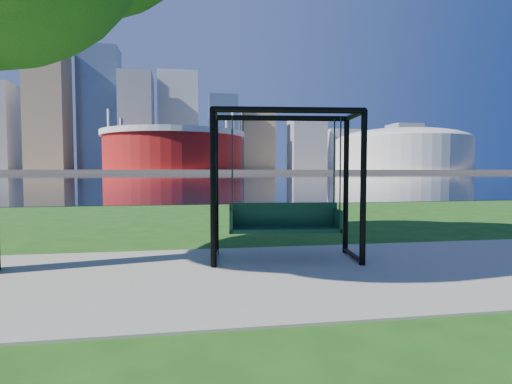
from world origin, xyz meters
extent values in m
plane|color=#1E5114|center=(0.00, 0.00, 0.00)|extent=(900.00, 900.00, 0.00)
cube|color=#9E937F|center=(0.00, -0.50, 0.01)|extent=(120.00, 4.00, 0.03)
cube|color=black|center=(0.00, 102.00, 0.01)|extent=(900.00, 180.00, 0.02)
cube|color=#937F60|center=(0.00, 306.00, 1.00)|extent=(900.00, 228.00, 2.00)
cylinder|color=maroon|center=(-10.00, 235.00, 13.00)|extent=(80.00, 80.00, 22.00)
cylinder|color=silver|center=(-10.00, 235.00, 22.50)|extent=(83.00, 83.00, 3.00)
cylinder|color=silver|center=(22.91, 254.00, 18.00)|extent=(2.00, 2.00, 32.00)
cylinder|color=silver|center=(-42.91, 254.00, 18.00)|extent=(2.00, 2.00, 32.00)
cylinder|color=silver|center=(-42.91, 216.00, 18.00)|extent=(2.00, 2.00, 32.00)
cylinder|color=silver|center=(22.91, 216.00, 18.00)|extent=(2.00, 2.00, 32.00)
cylinder|color=beige|center=(135.00, 235.00, 12.00)|extent=(84.00, 84.00, 20.00)
ellipsoid|color=beige|center=(135.00, 235.00, 21.00)|extent=(84.00, 84.00, 15.12)
cube|color=#998466|center=(-100.00, 300.00, 46.00)|extent=(26.00, 26.00, 88.00)
cube|color=slate|center=(-70.00, 325.00, 49.50)|extent=(30.00, 24.00, 95.00)
cube|color=gray|center=(-40.00, 305.00, 38.00)|extent=(24.00, 24.00, 72.00)
cube|color=silver|center=(-10.00, 335.00, 42.00)|extent=(32.00, 28.00, 80.00)
cube|color=slate|center=(25.00, 310.00, 31.00)|extent=(22.00, 22.00, 58.00)
cube|color=#998466|center=(55.00, 325.00, 26.00)|extent=(26.00, 26.00, 48.00)
cube|color=gray|center=(95.00, 315.00, 23.00)|extent=(28.00, 24.00, 42.00)
cube|color=silver|center=(135.00, 340.00, 20.00)|extent=(30.00, 26.00, 36.00)
cube|color=gray|center=(185.00, 320.00, 22.00)|extent=(24.00, 24.00, 40.00)
cube|color=#998466|center=(225.00, 335.00, 18.00)|extent=(26.00, 26.00, 32.00)
sphere|color=#998466|center=(-100.00, 300.00, 93.50)|extent=(10.00, 10.00, 10.00)
cylinder|color=black|center=(-0.65, 0.01, 1.26)|extent=(0.11, 0.11, 2.52)
cylinder|color=black|center=(1.75, -0.25, 1.26)|extent=(0.11, 0.11, 2.52)
cylinder|color=black|center=(-0.55, 0.99, 1.26)|extent=(0.11, 0.11, 2.52)
cylinder|color=black|center=(1.85, 0.73, 1.26)|extent=(0.11, 0.11, 2.52)
cylinder|color=black|center=(0.55, -0.12, 2.52)|extent=(2.41, 0.35, 0.10)
cylinder|color=black|center=(0.65, 0.86, 2.52)|extent=(2.41, 0.35, 0.10)
cylinder|color=black|center=(-0.60, 0.50, 2.52)|extent=(0.20, 0.99, 0.10)
cylinder|color=black|center=(-0.60, 0.50, 0.09)|extent=(0.18, 0.99, 0.08)
cylinder|color=black|center=(1.80, 0.24, 2.52)|extent=(0.20, 0.99, 0.10)
cylinder|color=black|center=(1.80, 0.24, 0.09)|extent=(0.18, 0.99, 0.08)
cube|color=#0E311F|center=(0.60, 0.37, 0.55)|extent=(1.96, 0.69, 0.07)
cube|color=#0E311F|center=(0.62, 0.58, 0.79)|extent=(1.91, 0.26, 0.42)
cube|color=#0E311F|center=(-0.32, 0.47, 0.70)|extent=(0.11, 0.50, 0.37)
cube|color=#0E311F|center=(1.52, 0.27, 0.70)|extent=(0.11, 0.50, 0.37)
cylinder|color=#2B2B2F|center=(-0.32, 0.26, 1.67)|extent=(0.03, 0.03, 1.59)
cylinder|color=#2B2B2F|center=(1.48, 0.07, 1.67)|extent=(0.03, 0.03, 1.59)
cylinder|color=#2B2B2F|center=(-0.28, 0.67, 1.67)|extent=(0.03, 0.03, 1.59)
cylinder|color=#2B2B2F|center=(1.52, 0.48, 1.67)|extent=(0.03, 0.03, 1.59)
camera|label=1|loc=(-1.01, -6.29, 1.56)|focal=28.00mm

